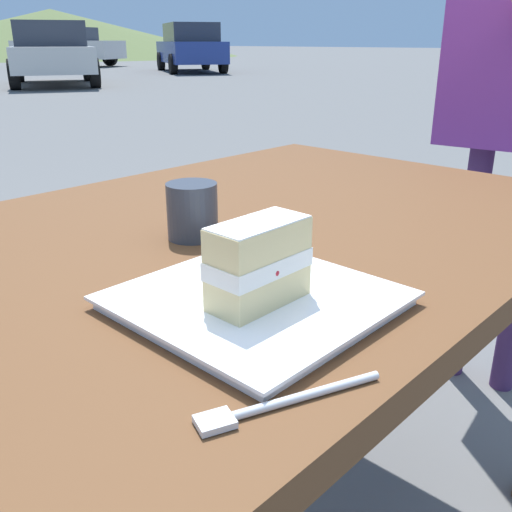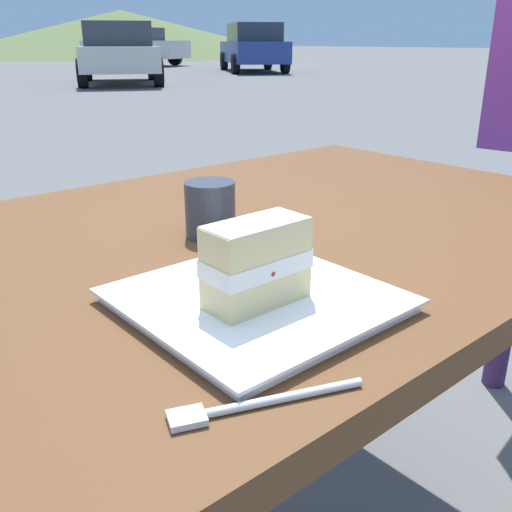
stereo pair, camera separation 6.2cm
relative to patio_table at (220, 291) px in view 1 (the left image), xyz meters
name	(u,v)px [view 1 (the left image)]	position (x,y,z in m)	size (l,w,h in m)	color
patio_table	(220,291)	(0.00, 0.00, 0.00)	(1.42, 0.86, 0.75)	brown
dessert_plate	(256,300)	(0.16, 0.23, 0.11)	(0.27, 0.27, 0.02)	white
cake_slice	(259,263)	(0.17, 0.24, 0.17)	(0.12, 0.06, 0.09)	#EAD18C
dessert_fork	(280,403)	(0.28, 0.37, 0.11)	(0.16, 0.08, 0.01)	silver
coffee_cup	(192,210)	(0.05, -0.01, 0.15)	(0.08, 0.08, 0.08)	#333842
parked_car_near	(52,52)	(-6.72, -13.06, 0.12)	(3.43, 4.33, 1.47)	beige
parked_car_far	(190,47)	(-13.05, -15.27, 0.17)	(3.70, 4.67, 1.58)	navy
parked_car_extra	(67,46)	(-12.47, -22.52, 0.16)	(3.61, 4.79, 1.54)	beige
distant_hill	(52,33)	(-20.39, -38.29, 0.86)	(25.54, 25.54, 3.03)	#60703D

